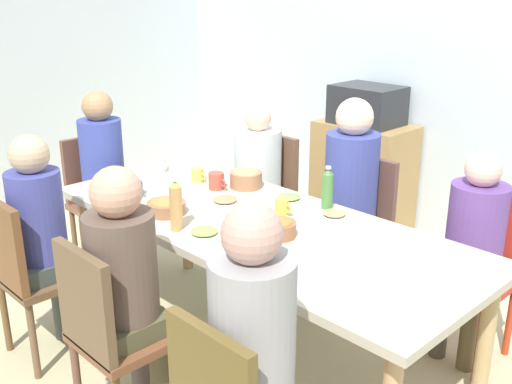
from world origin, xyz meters
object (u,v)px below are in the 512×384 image
(person_0, at_px, (350,186))
(bowl_0, at_px, (278,227))
(chair_5, at_px, (266,192))
(chair_6, at_px, (110,329))
(side_cabinet, at_px, (362,182))
(plate_0, at_px, (334,216))
(person_4, at_px, (103,166))
(person_5, at_px, (257,171))
(person_3, at_px, (41,229))
(cup_1, at_px, (282,207))
(chair_4, at_px, (99,194))
(cup_2, at_px, (198,175))
(bottle_1, at_px, (176,206))
(chair_1, at_px, (478,262))
(cup_0, at_px, (160,165))
(person_1, at_px, (473,240))
(bottle_0, at_px, (327,190))
(bowl_1, at_px, (246,178))
(cup_5, at_px, (216,181))
(cup_3, at_px, (136,189))
(chair_3, at_px, (28,269))
(person_2, at_px, (255,350))
(bowl_2, at_px, (166,206))
(person_6, at_px, (125,277))
(dining_table, at_px, (256,234))
(plate_2, at_px, (289,199))
(plate_1, at_px, (225,202))
(cup_4, at_px, (257,222))
(chair_0, at_px, (357,222))
(microwave, at_px, (367,105))

(person_0, height_order, bowl_0, person_0)
(chair_5, relative_size, chair_6, 1.00)
(side_cabinet, bearing_deg, plate_0, -59.59)
(person_4, distance_m, person_5, 1.02)
(person_3, height_order, chair_5, person_3)
(cup_1, distance_m, side_cabinet, 1.66)
(chair_4, xyz_separation_m, cup_2, (0.85, 0.19, 0.29))
(chair_4, bearing_deg, bottle_1, -14.60)
(chair_1, xyz_separation_m, cup_0, (-1.79, -0.70, 0.29))
(person_1, distance_m, bottle_1, 1.48)
(bottle_0, bearing_deg, bowl_1, -176.36)
(bowl_0, bearing_deg, bowl_1, 148.50)
(chair_1, distance_m, cup_5, 1.48)
(person_1, height_order, cup_3, person_1)
(person_1, xyz_separation_m, bottle_0, (-0.62, -0.40, 0.21))
(chair_3, relative_size, cup_0, 8.34)
(person_2, height_order, bowl_2, person_2)
(side_cabinet, bearing_deg, person_6, -77.21)
(chair_3, height_order, chair_4, same)
(chair_1, xyz_separation_m, person_1, (0.00, -0.09, 0.16))
(dining_table, relative_size, plate_2, 10.40)
(chair_6, height_order, plate_1, chair_6)
(person_5, distance_m, bottle_1, 1.28)
(bowl_1, bearing_deg, person_4, -162.89)
(person_5, relative_size, bowl_0, 6.77)
(person_0, height_order, person_2, person_0)
(bowl_2, bearing_deg, bowl_0, 18.36)
(chair_1, height_order, person_1, person_1)
(bowl_1, relative_size, cup_4, 1.51)
(cup_0, xyz_separation_m, cup_3, (0.28, -0.37, -0.00))
(person_1, height_order, chair_4, person_1)
(person_5, bearing_deg, person_4, -131.63)
(chair_4, bearing_deg, cup_5, 9.70)
(chair_3, xyz_separation_m, cup_3, (0.05, 0.63, 0.29))
(chair_0, xyz_separation_m, chair_6, (-0.00, -1.70, 0.00))
(dining_table, xyz_separation_m, cup_1, (0.03, 0.16, 0.11))
(cup_0, xyz_separation_m, bottle_0, (1.17, 0.21, 0.07))
(chair_5, distance_m, person_5, 0.19)
(chair_6, bearing_deg, person_3, 173.19)
(chair_3, bearing_deg, microwave, 84.95)
(person_0, relative_size, cup_1, 11.97)
(bowl_2, relative_size, bottle_0, 0.83)
(person_1, relative_size, person_3, 0.94)
(person_3, relative_size, chair_5, 1.33)
(person_5, bearing_deg, microwave, 76.24)
(person_1, bearing_deg, cup_2, -158.79)
(person_5, relative_size, cup_5, 9.12)
(chair_3, bearing_deg, person_3, 90.00)
(chair_4, height_order, bowl_1, chair_4)
(person_1, distance_m, person_6, 1.71)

